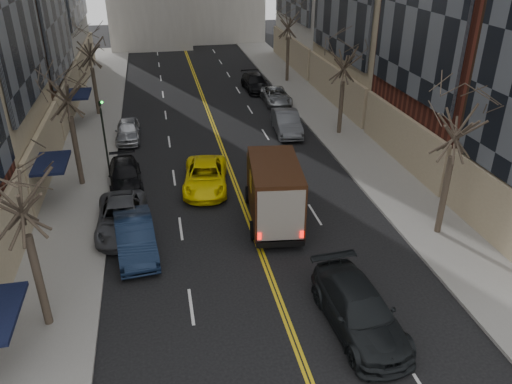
{
  "coord_description": "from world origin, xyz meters",
  "views": [
    {
      "loc": [
        -4.07,
        -7.61,
        13.08
      ],
      "look_at": [
        0.13,
        12.98,
        2.2
      ],
      "focal_mm": 35.0,
      "sensor_mm": 36.0,
      "label": 1
    }
  ],
  "objects_px": {
    "observer_sedan": "(359,310)",
    "pedestrian": "(260,163)",
    "taxi": "(205,177)",
    "ups_truck": "(274,191)"
  },
  "relations": [
    {
      "from": "observer_sedan",
      "to": "taxi",
      "type": "bearing_deg",
      "value": 105.57
    },
    {
      "from": "observer_sedan",
      "to": "pedestrian",
      "type": "bearing_deg",
      "value": 90.77
    },
    {
      "from": "taxi",
      "to": "pedestrian",
      "type": "height_order",
      "value": "pedestrian"
    },
    {
      "from": "ups_truck",
      "to": "pedestrian",
      "type": "relative_size",
      "value": 3.46
    },
    {
      "from": "observer_sedan",
      "to": "pedestrian",
      "type": "distance_m",
      "value": 13.41
    },
    {
      "from": "ups_truck",
      "to": "taxi",
      "type": "relative_size",
      "value": 1.22
    },
    {
      "from": "observer_sedan",
      "to": "taxi",
      "type": "xyz_separation_m",
      "value": [
        -4.26,
        12.64,
        -0.07
      ]
    },
    {
      "from": "ups_truck",
      "to": "taxi",
      "type": "xyz_separation_m",
      "value": [
        -2.96,
        4.37,
        -0.98
      ]
    },
    {
      "from": "ups_truck",
      "to": "observer_sedan",
      "type": "relative_size",
      "value": 1.14
    },
    {
      "from": "taxi",
      "to": "ups_truck",
      "type": "bearing_deg",
      "value": -47.88
    }
  ]
}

